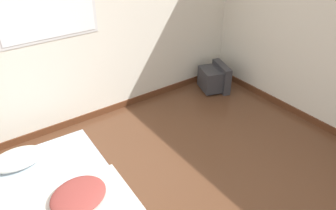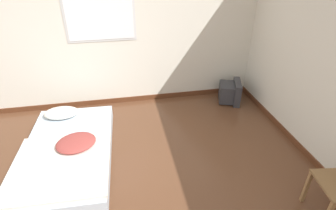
# 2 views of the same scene
# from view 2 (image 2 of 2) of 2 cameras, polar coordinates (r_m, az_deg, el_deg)

# --- Properties ---
(wall_back) EXTENTS (7.82, 0.08, 2.60)m
(wall_back) POSITION_cam_2_polar(r_m,az_deg,el_deg) (4.51, -15.33, 14.93)
(wall_back) COLOR silver
(wall_back) RESTS_ON ground_plane
(mattress_bed) EXTENTS (1.21, 2.03, 0.33)m
(mattress_bed) POSITION_cam_2_polar(r_m,az_deg,el_deg) (3.80, -21.08, -9.29)
(mattress_bed) COLOR silver
(mattress_bed) RESTS_ON ground_plane
(crt_tv) EXTENTS (0.48, 0.52, 0.40)m
(crt_tv) POSITION_cam_2_polar(r_m,az_deg,el_deg) (4.94, 13.45, 2.76)
(crt_tv) COLOR #333338
(crt_tv) RESTS_ON ground_plane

